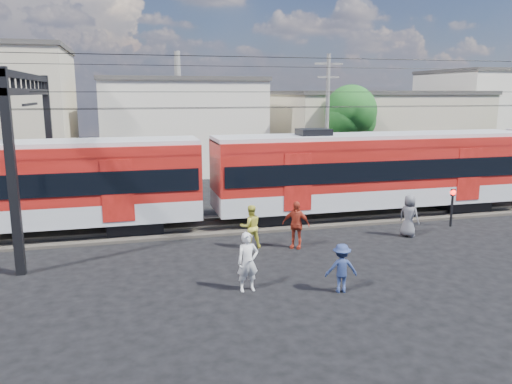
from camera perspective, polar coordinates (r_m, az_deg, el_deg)
ground at (r=16.86m, az=8.42°, el=-10.31°), size 120.00×120.00×0.00m
track_bed at (r=24.04m, az=0.99°, el=-3.43°), size 70.00×3.40×0.12m
rail_near at (r=23.31m, az=1.49°, el=-3.60°), size 70.00×0.12×0.12m
rail_far at (r=24.71m, az=0.53°, el=-2.73°), size 70.00×0.12×0.12m
commuter_train at (r=25.72m, az=13.62°, el=2.55°), size 50.30×3.08×4.17m
catenary at (r=22.54m, az=-20.88°, el=7.93°), size 70.00×9.30×7.52m
building_midwest at (r=41.68m, az=-8.78°, el=7.72°), size 12.24×12.24×7.30m
building_mideast at (r=43.51m, az=13.30°, el=7.04°), size 16.32×10.20×6.30m
building_east at (r=54.54m, az=24.61°, el=8.18°), size 10.20×10.20×8.30m
utility_pole_mid at (r=31.88m, az=8.13°, el=8.25°), size 1.80×0.24×8.50m
tree_near at (r=36.00m, az=10.96°, el=8.70°), size 3.82×3.64×6.72m
pedestrian_a at (r=15.82m, az=-0.95°, el=-7.99°), size 0.73×0.52×1.90m
pedestrian_b at (r=20.09m, az=-0.62°, el=-3.97°), size 0.86×0.67×1.77m
pedestrian_c at (r=15.99m, az=9.73°, el=-8.57°), size 1.09×0.74×1.57m
pedestrian_d at (r=20.11m, az=4.58°, el=-3.76°), size 1.20×1.01×1.93m
pedestrian_e at (r=22.66m, az=17.09°, el=-2.62°), size 0.97×1.07×1.84m
crossing_signal at (r=24.93m, az=21.53°, el=-0.91°), size 0.26×0.26×1.79m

